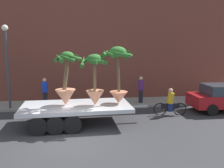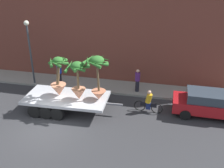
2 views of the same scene
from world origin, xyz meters
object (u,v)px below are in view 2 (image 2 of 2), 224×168
(pedestrian_near_gate, at_px, (137,80))
(potted_palm_front, at_px, (98,75))
(potted_palm_rear, at_px, (59,80))
(potted_palm_middle, at_px, (78,81))
(pedestrian_far_left, at_px, (59,73))
(flatbed_trailer, at_px, (63,99))
(street_lamp, at_px, (29,45))
(parked_car, at_px, (210,103))
(cyclist, at_px, (149,103))

(pedestrian_near_gate, bearing_deg, potted_palm_front, -121.77)
(potted_palm_rear, bearing_deg, potted_palm_middle, -9.26)
(potted_palm_middle, xyz_separation_m, potted_palm_front, (1.16, 0.27, 0.37))
(potted_palm_rear, height_order, potted_palm_middle, potted_palm_rear)
(pedestrian_far_left, bearing_deg, potted_palm_front, -39.55)
(potted_palm_front, xyz_separation_m, pedestrian_far_left, (-4.00, 3.30, -1.54))
(flatbed_trailer, relative_size, potted_palm_rear, 2.43)
(pedestrian_far_left, bearing_deg, pedestrian_near_gate, -0.35)
(potted_palm_rear, xyz_separation_m, street_lamp, (-3.49, 3.00, 1.15))
(potted_palm_rear, relative_size, potted_palm_front, 0.92)
(flatbed_trailer, height_order, potted_palm_rear, potted_palm_rear)
(flatbed_trailer, height_order, parked_car, parked_car)
(potted_palm_front, height_order, cyclist, potted_palm_front)
(potted_palm_middle, relative_size, cyclist, 1.34)
(flatbed_trailer, bearing_deg, cyclist, 9.75)
(parked_car, bearing_deg, potted_palm_middle, -169.28)
(potted_palm_front, bearing_deg, potted_palm_rear, -178.92)
(cyclist, bearing_deg, pedestrian_far_left, 160.52)
(flatbed_trailer, distance_m, pedestrian_near_gate, 5.48)
(flatbed_trailer, height_order, cyclist, cyclist)
(potted_palm_rear, bearing_deg, parked_car, 7.87)
(parked_car, height_order, street_lamp, street_lamp)
(pedestrian_far_left, distance_m, street_lamp, 2.98)
(pedestrian_near_gate, bearing_deg, potted_palm_middle, -132.00)
(flatbed_trailer, relative_size, cyclist, 3.40)
(potted_palm_rear, bearing_deg, cyclist, 8.71)
(cyclist, bearing_deg, pedestrian_near_gate, 112.91)
(cyclist, relative_size, pedestrian_near_gate, 1.07)
(potted_palm_rear, xyz_separation_m, parked_car, (9.26, 1.28, -1.25))
(pedestrian_near_gate, distance_m, street_lamp, 8.31)
(potted_palm_rear, relative_size, street_lamp, 0.53)
(parked_car, height_order, pedestrian_far_left, pedestrian_far_left)
(street_lamp, bearing_deg, flatbed_trailer, -39.55)
(potted_palm_rear, distance_m, pedestrian_near_gate, 5.70)
(cyclist, height_order, pedestrian_near_gate, pedestrian_near_gate)
(parked_car, xyz_separation_m, pedestrian_far_left, (-10.76, 2.07, 0.21))
(potted_palm_middle, xyz_separation_m, parked_car, (7.92, 1.50, -1.38))
(potted_palm_middle, bearing_deg, potted_palm_front, 12.97)
(potted_palm_front, height_order, street_lamp, street_lamp)
(flatbed_trailer, relative_size, pedestrian_near_gate, 3.66)
(potted_palm_front, relative_size, parked_car, 0.61)
(potted_palm_middle, distance_m, parked_car, 8.18)
(potted_palm_rear, xyz_separation_m, potted_palm_front, (2.50, 0.05, 0.50))
(street_lamp, bearing_deg, potted_palm_rear, -40.65)
(parked_car, bearing_deg, pedestrian_near_gate, 156.81)
(parked_car, relative_size, pedestrian_far_left, 2.68)
(potted_palm_middle, height_order, parked_car, potted_palm_middle)
(potted_palm_front, xyz_separation_m, parked_car, (6.76, 1.23, -1.75))
(flatbed_trailer, xyz_separation_m, pedestrian_far_left, (-1.71, 3.41, 0.28))
(potted_palm_front, xyz_separation_m, pedestrian_near_gate, (2.02, 3.26, -1.54))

